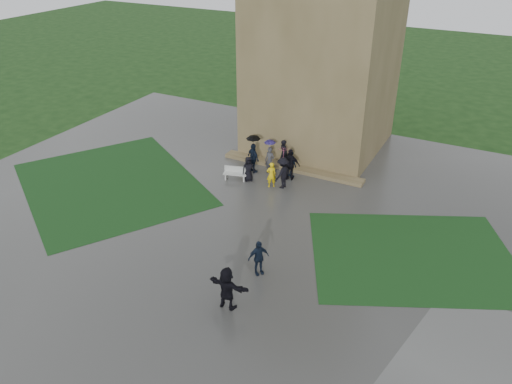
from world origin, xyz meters
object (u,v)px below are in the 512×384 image
at_px(bench, 235,173).
at_px(pedestrian_near, 227,288).
at_px(pedestrian_mid, 258,258).
at_px(tower, 327,4).

relative_size(bench, pedestrian_near, 0.77).
bearing_deg(pedestrian_mid, bench, 74.11).
bearing_deg(pedestrian_mid, pedestrian_near, -144.34).
distance_m(bench, pedestrian_near, 10.95).
bearing_deg(tower, bench, -108.31).
height_order(bench, pedestrian_near, pedestrian_near).
height_order(tower, bench, tower).
distance_m(tower, pedestrian_near, 18.87).
bearing_deg(bench, tower, 56.02).
distance_m(bench, pedestrian_mid, 8.92).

